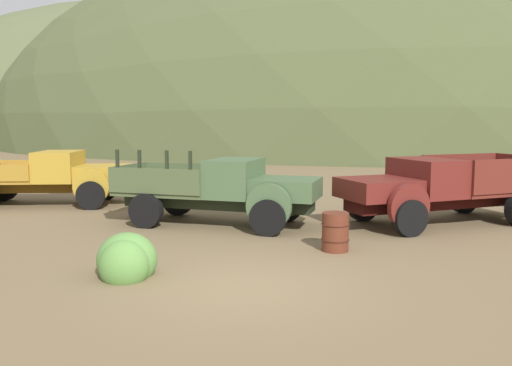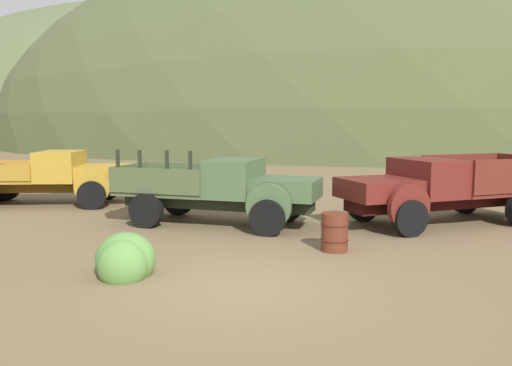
{
  "view_description": "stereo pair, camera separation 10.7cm",
  "coord_description": "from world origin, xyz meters",
  "views": [
    {
      "loc": [
        -0.09,
        -9.12,
        2.99
      ],
      "look_at": [
        0.37,
        5.18,
        1.26
      ],
      "focal_mm": 36.93,
      "sensor_mm": 36.0,
      "label": 1
    },
    {
      "loc": [
        0.02,
        -9.12,
        2.99
      ],
      "look_at": [
        0.37,
        5.18,
        1.26
      ],
      "focal_mm": 36.93,
      "sensor_mm": 36.0,
      "label": 2
    }
  ],
  "objects": [
    {
      "name": "truck_weathered_green",
      "position": [
        -0.32,
        5.62,
        1.0
      ],
      "size": [
        6.06,
        3.73,
        2.16
      ],
      "rotation": [
        0.0,
        0.0,
        -0.33
      ],
      "color": "#232B1B",
      "rests_on": "ground"
    },
    {
      "name": "ground_plane",
      "position": [
        0.0,
        0.0,
        0.0
      ],
      "size": [
        300.0,
        300.0,
        0.0
      ],
      "primitive_type": "plane",
      "color": "brown"
    },
    {
      "name": "hill_distant",
      "position": [
        26.86,
        60.87,
        0.0
      ],
      "size": [
        115.04,
        78.92,
        53.77
      ],
      "primitive_type": "ellipsoid",
      "color": "#4C5633",
      "rests_on": "ground"
    },
    {
      "name": "bush_back_edge",
      "position": [
        0.36,
        8.84,
        0.24
      ],
      "size": [
        1.22,
        1.36,
        0.98
      ],
      "color": "#5B8E42",
      "rests_on": "ground"
    },
    {
      "name": "truck_oxblood",
      "position": [
        5.36,
        5.58,
        1.02
      ],
      "size": [
        6.49,
        4.02,
        1.91
      ],
      "rotation": [
        0.0,
        0.0,
        3.47
      ],
      "color": "black",
      "rests_on": "ground"
    },
    {
      "name": "oil_drum_by_truck",
      "position": [
        2.1,
        2.6,
        0.44
      ],
      "size": [
        0.65,
        0.65,
        0.89
      ],
      "color": "#5B2819",
      "rests_on": "ground"
    },
    {
      "name": "bush_front_right",
      "position": [
        -2.26,
        0.75,
        0.28
      ],
      "size": [
        1.16,
        1.24,
        1.07
      ],
      "color": "#5B8E42",
      "rests_on": "ground"
    },
    {
      "name": "truck_mustard",
      "position": [
        -6.48,
        9.44,
        0.99
      ],
      "size": [
        6.13,
        2.48,
        1.89
      ],
      "rotation": [
        0.0,
        0.0,
        0.02
      ],
      "color": "#593D12",
      "rests_on": "ground"
    },
    {
      "name": "hill_center",
      "position": [
        -11.87,
        81.31,
        0.0
      ],
      "size": [
        92.02,
        75.68,
        43.24
      ],
      "primitive_type": "ellipsoid",
      "color": "#56603D",
      "rests_on": "ground"
    }
  ]
}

